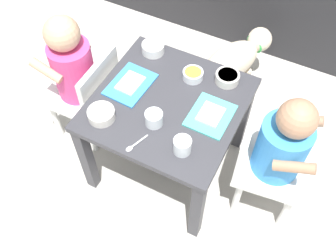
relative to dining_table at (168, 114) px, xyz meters
name	(u,v)px	position (x,y,z in m)	size (l,w,h in m)	color
ground_plane	(168,162)	(0.00, 0.00, -0.37)	(7.00, 7.00, 0.00)	#B2ADA3
dining_table	(168,114)	(0.00, 0.00, 0.00)	(0.57, 0.56, 0.45)	#333338
seated_child_left	(75,69)	(-0.44, 0.01, 0.05)	(0.28, 0.28, 0.68)	white
seated_child_right	(279,147)	(0.44, 0.03, 0.03)	(0.31, 0.31, 0.65)	white
dog	(235,59)	(0.09, 0.59, -0.16)	(0.30, 0.42, 0.31)	beige
food_tray_left	(130,84)	(-0.17, 0.01, 0.08)	(0.16, 0.21, 0.02)	#388CD8
food_tray_right	(211,115)	(0.17, 0.01, 0.08)	(0.15, 0.18, 0.02)	#4CC6BC
water_cup_left	(154,119)	(0.00, -0.11, 0.10)	(0.07, 0.07, 0.06)	white
water_cup_right	(182,146)	(0.14, -0.17, 0.10)	(0.06, 0.06, 0.06)	white
cereal_bowl_left_side	(153,48)	(-0.18, 0.22, 0.10)	(0.10, 0.10, 0.04)	white
veggie_bowl_near	(101,114)	(-0.19, -0.18, 0.10)	(0.10, 0.10, 0.04)	silver
veggie_bowl_far	(227,77)	(0.16, 0.20, 0.10)	(0.10, 0.10, 0.04)	silver
cereal_bowl_right_side	(193,75)	(0.03, 0.16, 0.10)	(0.08, 0.08, 0.03)	white
spoon_by_left_tray	(135,145)	(-0.01, -0.23, 0.08)	(0.05, 0.10, 0.01)	silver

